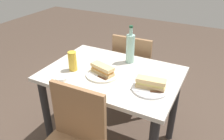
# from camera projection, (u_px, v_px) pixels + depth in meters

# --- Properties ---
(dining_table) EXTENTS (1.02, 0.72, 0.73)m
(dining_table) POSITION_uv_depth(u_px,v_px,m) (112.00, 87.00, 1.78)
(dining_table) COLOR beige
(dining_table) RESTS_ON ground
(chair_near) EXTENTS (0.41, 0.41, 0.86)m
(chair_near) POSITION_uv_depth(u_px,v_px,m) (134.00, 69.00, 2.28)
(chair_near) COLOR #936B47
(chair_near) RESTS_ON ground
(plate_near) EXTENTS (0.25, 0.25, 0.01)m
(plate_near) POSITION_uv_depth(u_px,v_px,m) (103.00, 74.00, 1.68)
(plate_near) COLOR silver
(plate_near) RESTS_ON dining_table
(baguette_sandwich_near) EXTENTS (0.20, 0.12, 0.07)m
(baguette_sandwich_near) POSITION_uv_depth(u_px,v_px,m) (102.00, 69.00, 1.66)
(baguette_sandwich_near) COLOR #DBB77A
(baguette_sandwich_near) RESTS_ON plate_near
(knife_near) EXTENTS (0.18, 0.05, 0.01)m
(knife_near) POSITION_uv_depth(u_px,v_px,m) (98.00, 76.00, 1.63)
(knife_near) COLOR silver
(knife_near) RESTS_ON plate_near
(plate_far) EXTENTS (0.25, 0.25, 0.01)m
(plate_far) POSITION_uv_depth(u_px,v_px,m) (150.00, 88.00, 1.51)
(plate_far) COLOR white
(plate_far) RESTS_ON dining_table
(baguette_sandwich_far) EXTENTS (0.20, 0.09, 0.07)m
(baguette_sandwich_far) POSITION_uv_depth(u_px,v_px,m) (151.00, 83.00, 1.49)
(baguette_sandwich_far) COLOR #DBB77A
(baguette_sandwich_far) RESTS_ON plate_far
(knife_far) EXTENTS (0.17, 0.08, 0.01)m
(knife_far) POSITION_uv_depth(u_px,v_px,m) (150.00, 92.00, 1.46)
(knife_far) COLOR silver
(knife_far) RESTS_ON plate_far
(water_bottle) EXTENTS (0.07, 0.07, 0.31)m
(water_bottle) POSITION_uv_depth(u_px,v_px,m) (130.00, 48.00, 1.82)
(water_bottle) COLOR #99C6B7
(water_bottle) RESTS_ON dining_table
(beer_glass) EXTENTS (0.07, 0.07, 0.15)m
(beer_glass) POSITION_uv_depth(u_px,v_px,m) (73.00, 61.00, 1.72)
(beer_glass) COLOR gold
(beer_glass) RESTS_ON dining_table
(olive_bowl) EXTENTS (0.08, 0.08, 0.03)m
(olive_bowl) POSITION_uv_depth(u_px,v_px,m) (61.00, 79.00, 1.60)
(olive_bowl) COLOR silver
(olive_bowl) RESTS_ON dining_table
(paper_napkin) EXTENTS (0.18, 0.18, 0.00)m
(paper_napkin) POSITION_uv_depth(u_px,v_px,m) (78.00, 57.00, 1.95)
(paper_napkin) COLOR white
(paper_napkin) RESTS_ON dining_table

